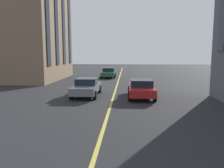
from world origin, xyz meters
name	(u,v)px	position (x,y,z in m)	size (l,w,h in m)	color
lane_centre_line	(112,102)	(20.00, 0.00, 0.00)	(80.00, 0.16, 0.01)	#D8C64C
car_red_far	(141,88)	(21.85, -2.10, 0.70)	(4.40, 1.95, 1.37)	#B21E1E
car_green_oncoming	(109,73)	(36.38, 1.52, 0.70)	(4.40, 1.95, 1.37)	#1E6038
car_grey_near	(87,87)	(22.32, 2.13, 0.70)	(4.40, 1.95, 1.37)	slate
building_left_near	(15,25)	(33.60, 13.33, 7.01)	(12.18, 11.79, 14.02)	#846B51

